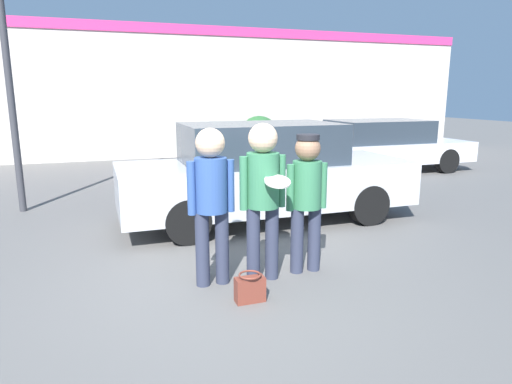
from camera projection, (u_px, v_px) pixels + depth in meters
name	position (u px, v px, depth m)	size (l,w,h in m)	color
ground_plane	(228.00, 283.00, 5.06)	(56.00, 56.00, 0.00)	#5B5956
storefront_building	(135.00, 91.00, 14.23)	(24.00, 0.22, 4.17)	beige
person_left	(211.00, 194.00, 4.83)	(0.51, 0.34, 1.71)	#2D3347
person_middle_with_frisbee	(263.00, 188.00, 4.94)	(0.53, 0.57, 1.75)	#2D3347
person_right	(307.00, 192.00, 5.21)	(0.50, 0.33, 1.61)	#2D3347
parked_car_near	(265.00, 173.00, 7.40)	(4.69, 1.78, 1.60)	#B7BABF
parked_car_far	(380.00, 145.00, 12.19)	(4.79, 1.90, 1.37)	silver
shrub	(259.00, 136.00, 14.98)	(1.34, 1.34, 1.34)	#285B2D
handbag	(250.00, 288.00, 4.58)	(0.30, 0.23, 0.30)	brown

